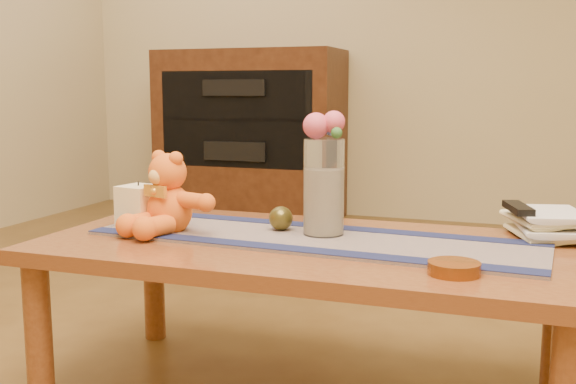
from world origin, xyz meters
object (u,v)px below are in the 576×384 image
(glass_vase, at_px, (324,187))
(book_bottom, at_px, (516,234))
(amber_dish, at_px, (454,268))
(teddy_bear, at_px, (169,193))
(bronze_ball, at_px, (281,218))
(tv_remote, at_px, (518,208))
(pillar_candle, at_px, (139,206))

(glass_vase, xyz_separation_m, book_bottom, (0.49, 0.16, -0.13))
(glass_vase, relative_size, amber_dish, 2.27)
(teddy_bear, bearing_deg, bronze_ball, 37.42)
(book_bottom, height_order, amber_dish, amber_dish)
(tv_remote, bearing_deg, glass_vase, -179.55)
(teddy_bear, relative_size, glass_vase, 1.19)
(glass_vase, distance_m, bronze_ball, 0.16)
(teddy_bear, distance_m, tv_remote, 0.95)
(glass_vase, height_order, amber_dish, glass_vase)
(bronze_ball, height_order, amber_dish, bronze_ball)
(pillar_candle, height_order, tv_remote, pillar_candle)
(teddy_bear, height_order, tv_remote, teddy_bear)
(pillar_candle, xyz_separation_m, amber_dish, (0.90, -0.19, -0.05))
(book_bottom, bearing_deg, glass_vase, 178.55)
(glass_vase, xyz_separation_m, bronze_ball, (-0.13, 0.01, -0.10))
(amber_dish, bearing_deg, bronze_ball, 151.19)
(glass_vase, bearing_deg, pillar_candle, -171.86)
(book_bottom, relative_size, tv_remote, 1.39)
(teddy_bear, bearing_deg, book_bottom, 33.78)
(pillar_candle, bearing_deg, glass_vase, 8.14)
(teddy_bear, bearing_deg, amber_dish, 6.03)
(glass_vase, height_order, book_bottom, glass_vase)
(glass_vase, distance_m, amber_dish, 0.48)
(bronze_ball, relative_size, book_bottom, 0.30)
(tv_remote, distance_m, amber_dish, 0.44)
(teddy_bear, relative_size, amber_dish, 2.71)
(book_bottom, bearing_deg, pillar_candle, 173.52)
(tv_remote, bearing_deg, book_bottom, 90.00)
(bronze_ball, bearing_deg, teddy_bear, -161.07)
(pillar_candle, relative_size, bronze_ball, 1.76)
(pillar_candle, height_order, glass_vase, glass_vase)
(pillar_candle, bearing_deg, tv_remote, 12.49)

